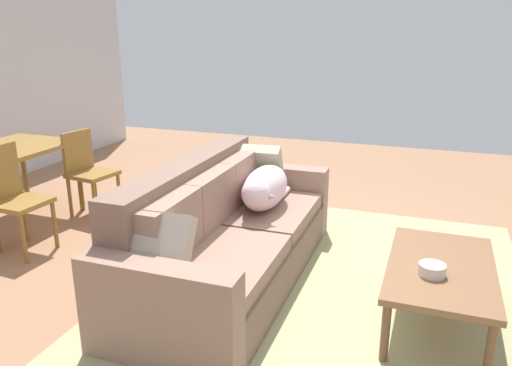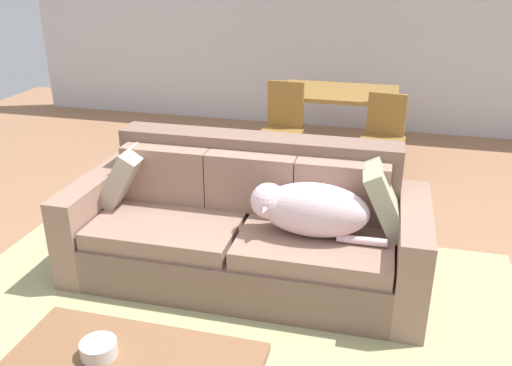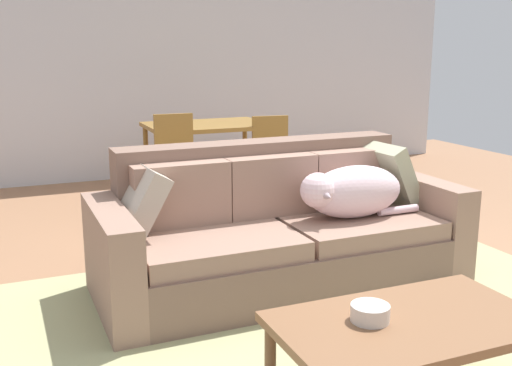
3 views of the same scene
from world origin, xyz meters
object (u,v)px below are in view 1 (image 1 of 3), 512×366
at_px(dining_chair_near_left, 13,194).
at_px(dog_on_left_cushion, 264,189).
at_px(throw_pillow_by_left_arm, 155,248).
at_px(throw_pillow_by_right_arm, 257,168).
at_px(coffee_table, 441,272).
at_px(couch, 224,237).
at_px(dining_table, 5,156).
at_px(bowl_on_coffee_table, 432,270).
at_px(dining_chair_near_right, 87,169).

bearing_deg(dining_chair_near_left, dog_on_left_cushion, -71.72).
bearing_deg(throw_pillow_by_left_arm, throw_pillow_by_right_arm, 0.48).
bearing_deg(throw_pillow_by_right_arm, coffee_table, -122.03).
xyz_separation_m(couch, dining_chair_near_left, (-0.15, 1.85, 0.17)).
bearing_deg(coffee_table, dining_table, 83.68).
relative_size(couch, coffee_table, 2.12).
bearing_deg(coffee_table, dining_chair_near_left, 90.59).
bearing_deg(dining_chair_near_left, bowl_on_coffee_table, -89.77).
relative_size(dining_table, dining_chair_near_left, 1.31).
relative_size(couch, dog_on_left_cushion, 2.77).
xyz_separation_m(dog_on_left_cushion, throw_pillow_by_right_arm, (0.45, 0.23, 0.03)).
distance_m(coffee_table, dining_chair_near_right, 3.52).
distance_m(couch, dining_chair_near_left, 1.87).
relative_size(bowl_on_coffee_table, dining_chair_near_left, 0.17).
bearing_deg(coffee_table, dining_chair_near_right, 74.73).
bearing_deg(dining_chair_near_right, throw_pillow_by_right_arm, -79.82).
distance_m(dog_on_left_cushion, dining_chair_near_right, 2.07).
xyz_separation_m(dining_chair_near_left, dining_chair_near_right, (0.96, 0.00, -0.03)).
xyz_separation_m(throw_pillow_by_left_arm, dining_table, (1.20, 2.34, 0.06)).
relative_size(throw_pillow_by_left_arm, coffee_table, 0.37).
height_order(coffee_table, dining_table, dining_table).
distance_m(dining_table, dining_chair_near_left, 0.73).
xyz_separation_m(throw_pillow_by_right_arm, dining_chair_near_left, (-1.03, 1.80, -0.13)).
xyz_separation_m(dining_table, dining_chair_near_left, (-0.47, -0.53, -0.17)).
bearing_deg(dog_on_left_cushion, dining_table, 92.01).
bearing_deg(dog_on_left_cushion, couch, 158.08).
bearing_deg(throw_pillow_by_left_arm, dog_on_left_cushion, -9.11).
bearing_deg(dog_on_left_cushion, throw_pillow_by_left_arm, 170.42).
xyz_separation_m(dog_on_left_cushion, dining_chair_near_left, (-0.58, 2.02, -0.10)).
xyz_separation_m(couch, throw_pillow_by_right_arm, (0.88, 0.06, 0.30)).
bearing_deg(throw_pillow_by_left_arm, coffee_table, -63.91).
bearing_deg(dog_on_left_cushion, throw_pillow_by_right_arm, 26.24).
distance_m(bowl_on_coffee_table, dining_chair_near_right, 3.51).
bearing_deg(dining_chair_near_left, dining_table, 50.80).
distance_m(throw_pillow_by_left_arm, dining_table, 2.64).
height_order(couch, dog_on_left_cushion, couch).
bearing_deg(coffee_table, throw_pillow_by_right_arm, 57.97).
distance_m(couch, dining_chair_near_right, 2.03).
xyz_separation_m(throw_pillow_by_right_arm, coffee_table, (-0.99, -1.59, -0.26)).
relative_size(couch, dining_chair_near_left, 2.55).
height_order(couch, coffee_table, couch).
xyz_separation_m(throw_pillow_by_right_arm, dining_chair_near_right, (-0.07, 1.80, -0.16)).
relative_size(dining_table, dining_chair_near_right, 1.40).
bearing_deg(bowl_on_coffee_table, dog_on_left_cushion, 61.85).
distance_m(dog_on_left_cushion, bowl_on_coffee_table, 1.49).
relative_size(throw_pillow_by_right_arm, coffee_table, 0.41).
distance_m(couch, throw_pillow_by_right_arm, 0.93).
relative_size(dog_on_left_cushion, dining_table, 0.70).
distance_m(throw_pillow_by_right_arm, bowl_on_coffee_table, 1.92).
height_order(dog_on_left_cushion, dining_table, dog_on_left_cushion).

